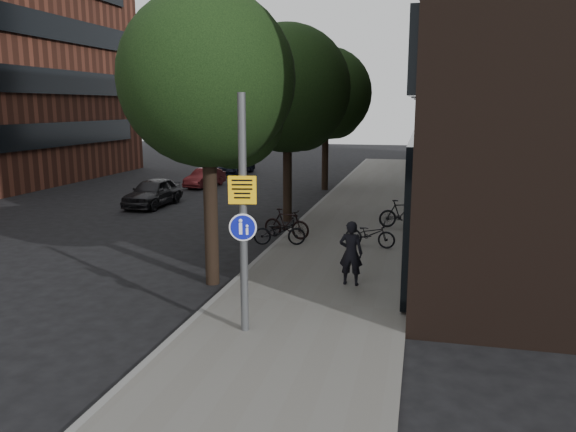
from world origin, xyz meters
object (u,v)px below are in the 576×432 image
(signpost, at_px, (243,215))
(parked_car_near, at_px, (153,192))
(pedestrian, at_px, (351,253))
(parked_bike_facade_near, at_px, (370,234))

(signpost, bearing_deg, parked_car_near, 112.28)
(pedestrian, bearing_deg, parked_bike_facade_near, -88.07)
(signpost, xyz_separation_m, pedestrian, (1.73, 3.48, -1.58))
(pedestrian, distance_m, parked_car_near, 14.52)
(parked_car_near, bearing_deg, pedestrian, -42.21)
(signpost, height_order, parked_bike_facade_near, signpost)
(parked_bike_facade_near, relative_size, parked_car_near, 0.43)
(pedestrian, bearing_deg, signpost, 67.22)
(signpost, relative_size, pedestrian, 2.86)
(pedestrian, bearing_deg, parked_car_near, -39.77)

